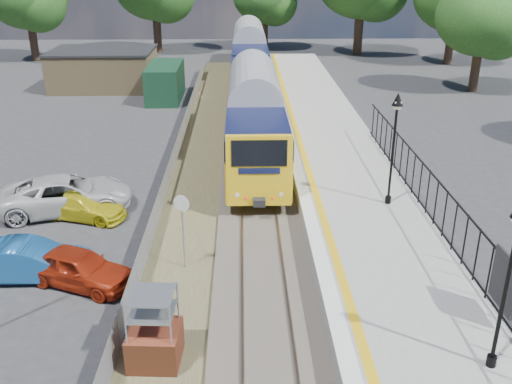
{
  "coord_description": "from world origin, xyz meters",
  "views": [
    {
      "loc": [
        -0.66,
        -15.29,
        10.47
      ],
      "look_at": [
        -0.17,
        4.7,
        2.0
      ],
      "focal_mm": 40.0,
      "sensor_mm": 36.0,
      "label": 1
    }
  ],
  "objects_px": {
    "train": "(251,71)",
    "car_yellow": "(83,206)",
    "brick_plinth": "(154,330)",
    "car_blue": "(29,261)",
    "car_white": "(66,194)",
    "victorian_lamp_north": "(396,123)",
    "car_red": "(79,268)",
    "speed_sign": "(182,220)"
  },
  "relations": [
    {
      "from": "car_blue",
      "to": "car_white",
      "type": "distance_m",
      "value": 5.59
    },
    {
      "from": "victorian_lamp_north",
      "to": "car_yellow",
      "type": "xyz_separation_m",
      "value": [
        -12.72,
        0.78,
        -3.76
      ]
    },
    {
      "from": "victorian_lamp_north",
      "to": "car_red",
      "type": "distance_m",
      "value": 12.9
    },
    {
      "from": "train",
      "to": "car_white",
      "type": "relative_size",
      "value": 7.32
    },
    {
      "from": "car_blue",
      "to": "car_white",
      "type": "bearing_deg",
      "value": 2.6
    },
    {
      "from": "car_white",
      "to": "car_yellow",
      "type": "bearing_deg",
      "value": -144.41
    },
    {
      "from": "train",
      "to": "car_yellow",
      "type": "xyz_separation_m",
      "value": [
        -7.42,
        -19.92,
        -1.8
      ]
    },
    {
      "from": "train",
      "to": "car_blue",
      "type": "xyz_separation_m",
      "value": [
        -8.04,
        -24.75,
        -1.66
      ]
    },
    {
      "from": "victorian_lamp_north",
      "to": "brick_plinth",
      "type": "distance_m",
      "value": 12.41
    },
    {
      "from": "car_white",
      "to": "victorian_lamp_north",
      "type": "bearing_deg",
      "value": -110.87
    },
    {
      "from": "train",
      "to": "speed_sign",
      "type": "bearing_deg",
      "value": -96.49
    },
    {
      "from": "train",
      "to": "car_blue",
      "type": "relative_size",
      "value": 9.84
    },
    {
      "from": "car_red",
      "to": "victorian_lamp_north",
      "type": "bearing_deg",
      "value": -45.37
    },
    {
      "from": "speed_sign",
      "to": "car_red",
      "type": "bearing_deg",
      "value": -146.86
    },
    {
      "from": "brick_plinth",
      "to": "car_red",
      "type": "relative_size",
      "value": 0.58
    },
    {
      "from": "car_white",
      "to": "train",
      "type": "bearing_deg",
      "value": -37.91
    },
    {
      "from": "train",
      "to": "brick_plinth",
      "type": "xyz_separation_m",
      "value": [
        -3.1,
        -29.25,
        -1.28
      ]
    },
    {
      "from": "train",
      "to": "car_white",
      "type": "distance_m",
      "value": 20.95
    },
    {
      "from": "train",
      "to": "car_blue",
      "type": "bearing_deg",
      "value": -107.99
    },
    {
      "from": "car_yellow",
      "to": "speed_sign",
      "type": "bearing_deg",
      "value": -115.55
    },
    {
      "from": "brick_plinth",
      "to": "train",
      "type": "bearing_deg",
      "value": 83.95
    },
    {
      "from": "brick_plinth",
      "to": "car_blue",
      "type": "height_order",
      "value": "brick_plinth"
    },
    {
      "from": "train",
      "to": "car_blue",
      "type": "distance_m",
      "value": 26.07
    },
    {
      "from": "victorian_lamp_north",
      "to": "car_blue",
      "type": "bearing_deg",
      "value": -163.1
    },
    {
      "from": "car_red",
      "to": "speed_sign",
      "type": "bearing_deg",
      "value": -51.49
    },
    {
      "from": "car_red",
      "to": "car_blue",
      "type": "distance_m",
      "value": 1.88
    },
    {
      "from": "brick_plinth",
      "to": "car_blue",
      "type": "distance_m",
      "value": 6.69
    },
    {
      "from": "car_yellow",
      "to": "car_white",
      "type": "relative_size",
      "value": 0.67
    },
    {
      "from": "brick_plinth",
      "to": "speed_sign",
      "type": "height_order",
      "value": "speed_sign"
    },
    {
      "from": "train",
      "to": "car_yellow",
      "type": "relative_size",
      "value": 10.97
    },
    {
      "from": "brick_plinth",
      "to": "car_yellow",
      "type": "distance_m",
      "value": 10.3
    },
    {
      "from": "brick_plinth",
      "to": "car_white",
      "type": "distance_m",
      "value": 11.35
    },
    {
      "from": "speed_sign",
      "to": "car_red",
      "type": "relative_size",
      "value": 0.75
    },
    {
      "from": "car_blue",
      "to": "brick_plinth",
      "type": "bearing_deg",
      "value": -132.58
    },
    {
      "from": "victorian_lamp_north",
      "to": "car_white",
      "type": "bearing_deg",
      "value": 173.59
    },
    {
      "from": "victorian_lamp_north",
      "to": "car_yellow",
      "type": "relative_size",
      "value": 1.24
    },
    {
      "from": "train",
      "to": "brick_plinth",
      "type": "height_order",
      "value": "train"
    },
    {
      "from": "train",
      "to": "car_red",
      "type": "bearing_deg",
      "value": -103.86
    },
    {
      "from": "brick_plinth",
      "to": "car_white",
      "type": "xyz_separation_m",
      "value": [
        -5.22,
        10.08,
        -0.29
      ]
    },
    {
      "from": "brick_plinth",
      "to": "car_blue",
      "type": "bearing_deg",
      "value": 137.67
    },
    {
      "from": "brick_plinth",
      "to": "car_red",
      "type": "bearing_deg",
      "value": 127.67
    },
    {
      "from": "brick_plinth",
      "to": "victorian_lamp_north",
      "type": "bearing_deg",
      "value": 45.52
    }
  ]
}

